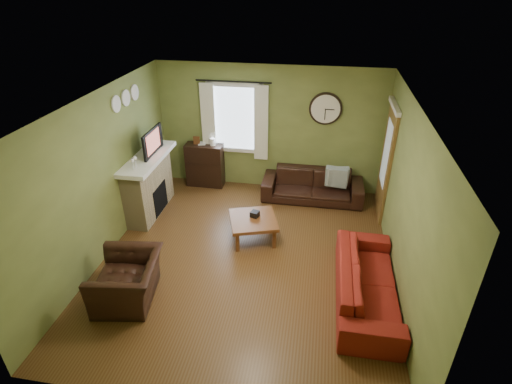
% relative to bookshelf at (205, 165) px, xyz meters
% --- Properties ---
extents(floor, '(4.60, 5.20, 0.00)m').
position_rel_bookshelf_xyz_m(floor, '(1.36, -2.41, -0.47)').
color(floor, '#523419').
rests_on(floor, ground).
extents(ceiling, '(4.60, 5.20, 0.00)m').
position_rel_bookshelf_xyz_m(ceiling, '(1.36, -2.41, 2.13)').
color(ceiling, white).
rests_on(ceiling, ground).
extents(wall_left, '(0.00, 5.20, 2.60)m').
position_rel_bookshelf_xyz_m(wall_left, '(-0.94, -2.41, 0.83)').
color(wall_left, olive).
rests_on(wall_left, ground).
extents(wall_right, '(0.00, 5.20, 2.60)m').
position_rel_bookshelf_xyz_m(wall_right, '(3.66, -2.41, 0.83)').
color(wall_right, olive).
rests_on(wall_right, ground).
extents(wall_back, '(4.60, 0.00, 2.60)m').
position_rel_bookshelf_xyz_m(wall_back, '(1.36, 0.19, 0.83)').
color(wall_back, olive).
rests_on(wall_back, ground).
extents(wall_front, '(4.60, 0.00, 2.60)m').
position_rel_bookshelf_xyz_m(wall_front, '(1.36, -5.01, 0.83)').
color(wall_front, olive).
rests_on(wall_front, ground).
extents(fireplace, '(0.40, 1.40, 1.10)m').
position_rel_bookshelf_xyz_m(fireplace, '(-0.74, -1.26, 0.08)').
color(fireplace, tan).
rests_on(fireplace, floor).
extents(firebox, '(0.04, 0.60, 0.55)m').
position_rel_bookshelf_xyz_m(firebox, '(-0.55, -1.26, -0.17)').
color(firebox, black).
rests_on(firebox, fireplace).
extents(mantel, '(0.58, 1.60, 0.08)m').
position_rel_bookshelf_xyz_m(mantel, '(-0.71, -1.26, 0.67)').
color(mantel, white).
rests_on(mantel, fireplace).
extents(tv, '(0.08, 0.60, 0.35)m').
position_rel_bookshelf_xyz_m(tv, '(-0.69, -1.11, 0.88)').
color(tv, black).
rests_on(tv, mantel).
extents(tv_screen, '(0.02, 0.62, 0.36)m').
position_rel_bookshelf_xyz_m(tv_screen, '(-0.61, -1.11, 0.94)').
color(tv_screen, '#994C3F').
rests_on(tv_screen, mantel).
extents(medallion_left, '(0.28, 0.28, 0.03)m').
position_rel_bookshelf_xyz_m(medallion_left, '(-0.92, -1.61, 1.78)').
color(medallion_left, white).
rests_on(medallion_left, wall_left).
extents(medallion_mid, '(0.28, 0.28, 0.03)m').
position_rel_bookshelf_xyz_m(medallion_mid, '(-0.92, -1.26, 1.78)').
color(medallion_mid, white).
rests_on(medallion_mid, wall_left).
extents(medallion_right, '(0.28, 0.28, 0.03)m').
position_rel_bookshelf_xyz_m(medallion_right, '(-0.92, -0.91, 1.78)').
color(medallion_right, white).
rests_on(medallion_right, wall_left).
extents(window_pane, '(1.00, 0.02, 1.30)m').
position_rel_bookshelf_xyz_m(window_pane, '(0.66, 0.17, 1.03)').
color(window_pane, silver).
rests_on(window_pane, wall_back).
extents(curtain_rod, '(0.03, 0.03, 1.50)m').
position_rel_bookshelf_xyz_m(curtain_rod, '(0.66, 0.07, 1.80)').
color(curtain_rod, black).
rests_on(curtain_rod, wall_back).
extents(curtain_left, '(0.28, 0.04, 1.55)m').
position_rel_bookshelf_xyz_m(curtain_left, '(0.11, 0.07, 0.98)').
color(curtain_left, silver).
rests_on(curtain_left, wall_back).
extents(curtain_right, '(0.28, 0.04, 1.55)m').
position_rel_bookshelf_xyz_m(curtain_right, '(1.21, 0.07, 0.98)').
color(curtain_right, silver).
rests_on(curtain_right, wall_back).
extents(wall_clock, '(0.64, 0.06, 0.64)m').
position_rel_bookshelf_xyz_m(wall_clock, '(2.46, 0.14, 1.33)').
color(wall_clock, white).
rests_on(wall_clock, wall_back).
extents(door, '(0.05, 0.90, 2.10)m').
position_rel_bookshelf_xyz_m(door, '(3.63, -0.56, 0.58)').
color(door, brown).
rests_on(door, floor).
extents(bookshelf, '(0.79, 0.34, 0.94)m').
position_rel_bookshelf_xyz_m(bookshelf, '(0.00, 0.00, 0.00)').
color(bookshelf, black).
rests_on(bookshelf, floor).
extents(book, '(0.17, 0.22, 0.02)m').
position_rel_bookshelf_xyz_m(book, '(-0.11, 0.03, 0.49)').
color(book, brown).
rests_on(book, bookshelf).
extents(sofa_brown, '(2.03, 0.79, 0.59)m').
position_rel_bookshelf_xyz_m(sofa_brown, '(2.33, -0.23, -0.17)').
color(sofa_brown, black).
rests_on(sofa_brown, floor).
extents(pillow_left, '(0.42, 0.20, 0.41)m').
position_rel_bookshelf_xyz_m(pillow_left, '(2.81, -0.23, 0.08)').
color(pillow_left, '#93A3A9').
rests_on(pillow_left, sofa_brown).
extents(pillow_right, '(0.45, 0.20, 0.43)m').
position_rel_bookshelf_xyz_m(pillow_right, '(2.79, -0.26, 0.08)').
color(pillow_right, '#93A3A9').
rests_on(pillow_right, sofa_brown).
extents(sofa_red, '(0.83, 2.12, 0.62)m').
position_rel_bookshelf_xyz_m(sofa_red, '(3.23, -3.01, -0.16)').
color(sofa_red, maroon).
rests_on(sofa_red, floor).
extents(armchair, '(1.02, 1.12, 0.65)m').
position_rel_bookshelf_xyz_m(armchair, '(-0.12, -3.56, -0.15)').
color(armchair, black).
rests_on(armchair, floor).
extents(coffee_table, '(0.98, 0.98, 0.41)m').
position_rel_bookshelf_xyz_m(coffee_table, '(1.38, -1.83, -0.26)').
color(coffee_table, brown).
rests_on(coffee_table, floor).
extents(tissue_box, '(0.17, 0.17, 0.10)m').
position_rel_bookshelf_xyz_m(tissue_box, '(1.40, -1.76, -0.07)').
color(tissue_box, black).
rests_on(tissue_box, coffee_table).
extents(wine_glass_a, '(0.07, 0.07, 0.20)m').
position_rel_bookshelf_xyz_m(wine_glass_a, '(-0.69, -1.82, 0.81)').
color(wine_glass_a, white).
rests_on(wine_glass_a, mantel).
extents(wine_glass_b, '(0.07, 0.07, 0.20)m').
position_rel_bookshelf_xyz_m(wine_glass_b, '(-0.69, -1.72, 0.81)').
color(wine_glass_b, white).
rests_on(wine_glass_b, mantel).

